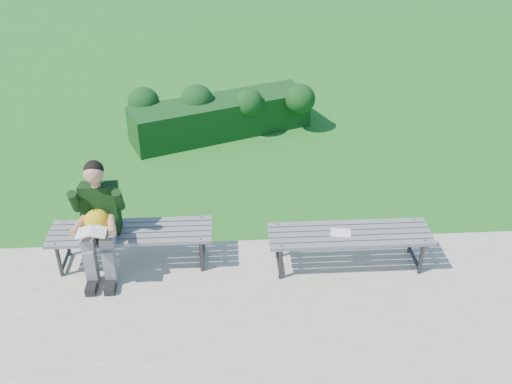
{
  "coord_description": "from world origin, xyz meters",
  "views": [
    {
      "loc": [
        -0.21,
        -5.63,
        4.1
      ],
      "look_at": [
        0.11,
        -0.2,
        0.83
      ],
      "focal_mm": 40.0,
      "sensor_mm": 36.0,
      "label": 1
    }
  ],
  "objects_px": {
    "hedge": "(220,112)",
    "bench_right": "(349,237)",
    "seated_boy": "(99,218)",
    "bench_left": "(131,234)",
    "paper_sheet": "(341,233)"
  },
  "relations": [
    {
      "from": "bench_right",
      "to": "paper_sheet",
      "type": "relative_size",
      "value": 7.29
    },
    {
      "from": "bench_left",
      "to": "bench_right",
      "type": "xyz_separation_m",
      "value": [
        2.43,
        -0.18,
        0.0
      ]
    },
    {
      "from": "bench_left",
      "to": "seated_boy",
      "type": "relative_size",
      "value": 1.37
    },
    {
      "from": "bench_right",
      "to": "seated_boy",
      "type": "height_order",
      "value": "seated_boy"
    },
    {
      "from": "bench_left",
      "to": "bench_right",
      "type": "bearing_deg",
      "value": -4.35
    },
    {
      "from": "seated_boy",
      "to": "bench_left",
      "type": "bearing_deg",
      "value": 18.32
    },
    {
      "from": "paper_sheet",
      "to": "hedge",
      "type": "bearing_deg",
      "value": 109.77
    },
    {
      "from": "bench_right",
      "to": "hedge",
      "type": "bearing_deg",
      "value": 111.14
    },
    {
      "from": "bench_left",
      "to": "seated_boy",
      "type": "height_order",
      "value": "seated_boy"
    },
    {
      "from": "hedge",
      "to": "paper_sheet",
      "type": "distance_m",
      "value": 3.89
    },
    {
      "from": "hedge",
      "to": "bench_right",
      "type": "bearing_deg",
      "value": -68.86
    },
    {
      "from": "seated_boy",
      "to": "bench_right",
      "type": "bearing_deg",
      "value": -1.79
    },
    {
      "from": "bench_left",
      "to": "paper_sheet",
      "type": "xyz_separation_m",
      "value": [
        2.33,
        -0.18,
        0.06
      ]
    },
    {
      "from": "hedge",
      "to": "bench_right",
      "type": "distance_m",
      "value": 3.92
    },
    {
      "from": "bench_left",
      "to": "seated_boy",
      "type": "bearing_deg",
      "value": -161.68
    }
  ]
}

